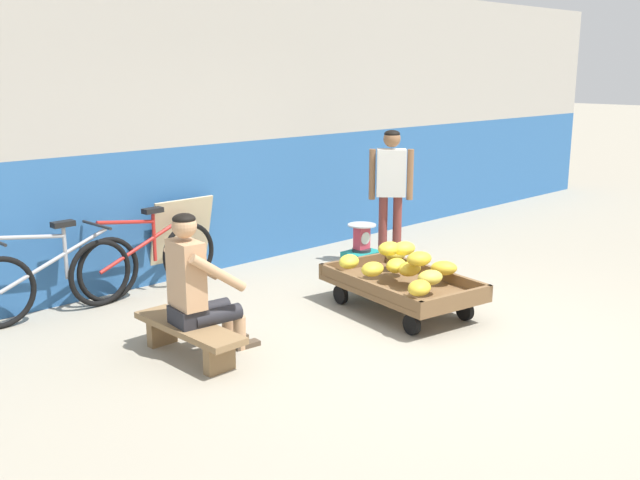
% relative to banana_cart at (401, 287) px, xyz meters
% --- Properties ---
extents(ground_plane, '(80.00, 80.00, 0.00)m').
position_rel_banana_cart_xyz_m(ground_plane, '(-0.39, -0.77, -0.24)').
color(ground_plane, gray).
extents(back_wall, '(16.00, 0.30, 3.15)m').
position_rel_banana_cart_xyz_m(back_wall, '(-0.39, 2.49, 1.34)').
color(back_wall, '#2D609E').
rests_on(back_wall, ground).
extents(banana_cart, '(1.06, 1.56, 0.36)m').
position_rel_banana_cart_xyz_m(banana_cart, '(0.00, 0.00, 0.00)').
color(banana_cart, brown).
rests_on(banana_cart, ground).
extents(banana_pile, '(0.99, 1.23, 0.26)m').
position_rel_banana_cart_xyz_m(banana_pile, '(-0.01, -0.01, 0.22)').
color(banana_pile, gold).
rests_on(banana_pile, banana_cart).
extents(low_bench, '(0.31, 1.10, 0.27)m').
position_rel_banana_cart_xyz_m(low_bench, '(-2.02, 0.44, -0.04)').
color(low_bench, olive).
rests_on(low_bench, ground).
extents(vendor_seated, '(0.71, 0.52, 1.14)m').
position_rel_banana_cart_xyz_m(vendor_seated, '(-1.93, 0.43, 0.33)').
color(vendor_seated, tan).
rests_on(vendor_seated, ground).
extents(plastic_crate, '(0.36, 0.28, 0.30)m').
position_rel_banana_cart_xyz_m(plastic_crate, '(0.53, 0.99, -0.09)').
color(plastic_crate, '#19847F').
rests_on(plastic_crate, ground).
extents(weighing_scale, '(0.30, 0.30, 0.29)m').
position_rel_banana_cart_xyz_m(weighing_scale, '(0.53, 0.99, 0.21)').
color(weighing_scale, '#28282D').
rests_on(weighing_scale, plastic_crate).
extents(bicycle_near_left, '(1.66, 0.48, 0.86)m').
position_rel_banana_cart_xyz_m(bicycle_near_left, '(-2.31, 2.10, 0.11)').
color(bicycle_near_left, black).
rests_on(bicycle_near_left, ground).
extents(bicycle_far_left, '(1.66, 0.48, 0.86)m').
position_rel_banana_cart_xyz_m(bicycle_far_left, '(-1.39, 2.09, 0.11)').
color(bicycle_far_left, black).
rests_on(bicycle_far_left, ground).
extents(sign_board, '(0.70, 0.24, 0.88)m').
position_rel_banana_cart_xyz_m(sign_board, '(-0.86, 2.29, 0.20)').
color(sign_board, '#C6B289').
rests_on(sign_board, ground).
extents(customer_adult, '(0.37, 0.38, 1.53)m').
position_rel_banana_cart_xyz_m(customer_adult, '(1.16, 1.14, 0.71)').
color(customer_adult, brown).
rests_on(customer_adult, ground).
extents(shopping_bag, '(0.18, 0.12, 0.24)m').
position_rel_banana_cart_xyz_m(shopping_bag, '(0.65, 0.50, -0.12)').
color(shopping_bag, green).
rests_on(shopping_bag, ground).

